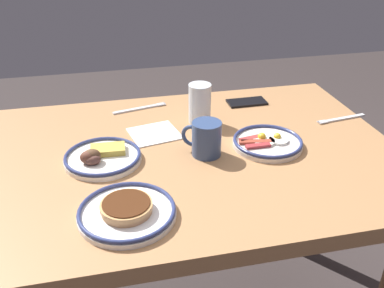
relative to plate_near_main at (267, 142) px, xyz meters
name	(u,v)px	position (x,y,z in m)	size (l,w,h in m)	color
dining_table	(193,177)	(0.23, -0.02, -0.11)	(1.25, 0.89, 0.76)	#A8764A
plate_near_main	(267,142)	(0.00, 0.00, 0.00)	(0.21, 0.21, 0.04)	silver
plate_center_pancakes	(127,211)	(0.45, 0.25, 0.00)	(0.24, 0.24, 0.04)	white
plate_far_companion	(101,157)	(0.50, -0.02, 0.00)	(0.22, 0.22, 0.05)	white
coffee_mug	(206,138)	(0.20, 0.01, 0.04)	(0.11, 0.09, 0.10)	#334772
drinking_glass	(200,106)	(0.16, -0.21, 0.05)	(0.08, 0.08, 0.14)	silver
cell_phone	(247,102)	(-0.05, -0.33, -0.01)	(0.14, 0.07, 0.01)	black
paper_napkin	(154,134)	(0.33, -0.15, -0.01)	(0.15, 0.14, 0.00)	white
fork_near	(341,119)	(-0.32, -0.12, -0.01)	(0.19, 0.04, 0.01)	silver
fork_far	(140,108)	(0.35, -0.36, -0.01)	(0.20, 0.06, 0.01)	silver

